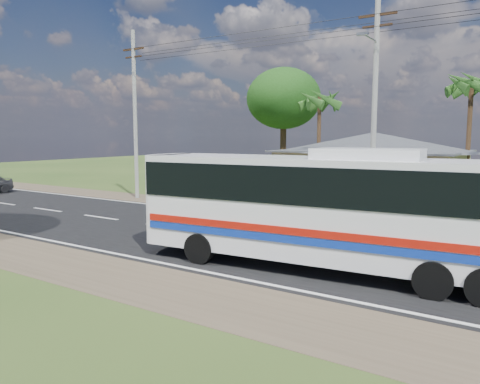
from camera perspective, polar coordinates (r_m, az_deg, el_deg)
name	(u,v)px	position (r m, az deg, el deg)	size (l,w,h in m)	color
ground	(248,239)	(19.29, 1.02, -5.74)	(120.00, 120.00, 0.00)	#294217
road	(248,239)	(19.29, 1.02, -5.71)	(120.00, 16.00, 0.03)	black
house	(373,161)	(30.33, 15.92, 3.69)	(12.40, 10.00, 5.00)	tan
utility_poles	(368,103)	(23.63, 15.29, 10.43)	(32.80, 2.22, 11.00)	#9E9E99
palm_mid	(472,86)	(31.81, 26.40, 11.53)	(2.80, 2.80, 8.20)	#47301E
palm_far	(320,101)	(34.95, 9.68, 10.88)	(2.80, 2.80, 7.70)	#47301E
tree_behind_house	(284,99)	(38.52, 5.35, 11.24)	(6.00, 6.00, 9.61)	#47301E
coach_bus	(333,202)	(14.66, 11.21, -1.18)	(12.59, 3.72, 3.85)	silver
person	(466,215)	(22.48, 25.82, -2.54)	(0.58, 0.38, 1.60)	navy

